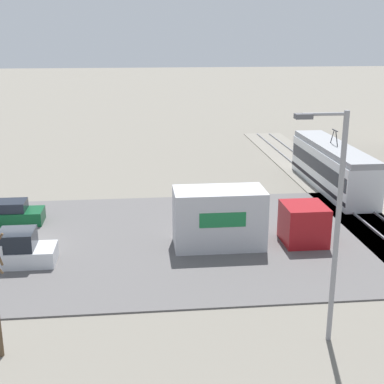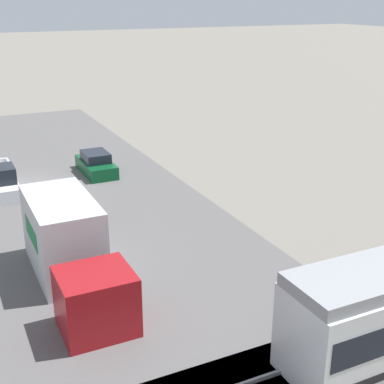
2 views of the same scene
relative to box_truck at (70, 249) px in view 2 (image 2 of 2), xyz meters
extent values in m
plane|color=slate|center=(-1.24, -12.57, -1.60)|extent=(320.00, 320.00, 0.00)
cube|color=#565454|center=(-1.24, -12.57, -1.56)|extent=(16.56, 46.12, 0.08)
cube|color=maroon|center=(0.00, 3.70, -0.40)|extent=(2.56, 2.37, 2.24)
cube|color=#B2B2B7|center=(0.00, -1.18, 0.13)|extent=(2.56, 5.03, 3.30)
cube|color=#196B38|center=(1.29, -1.18, 0.46)|extent=(0.02, 2.52, 0.82)
cube|color=silver|center=(0.44, -13.78, -0.40)|extent=(0.12, 2.66, 0.51)
cube|color=#0C4723|center=(-5.01, -13.76, -1.10)|extent=(1.82, 4.21, 0.84)
cube|color=black|center=(-5.01, -13.76, -0.37)|extent=(1.57, 2.19, 0.62)
camera|label=1|loc=(27.79, -5.59, 10.05)|focal=50.00mm
camera|label=2|loc=(4.02, 19.79, 9.64)|focal=50.00mm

